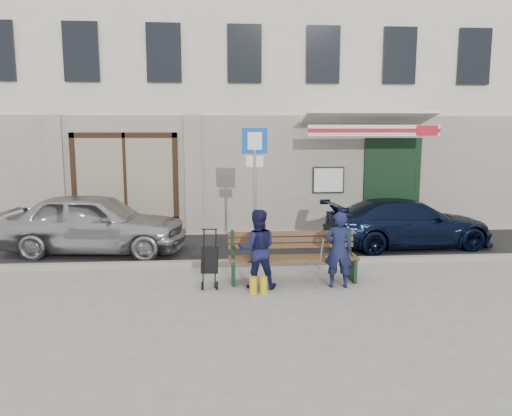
{
  "coord_description": "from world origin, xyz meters",
  "views": [
    {
      "loc": [
        -0.81,
        -8.61,
        2.78
      ],
      "look_at": [
        0.03,
        1.6,
        1.2
      ],
      "focal_mm": 35.0,
      "sensor_mm": 36.0,
      "label": 1
    }
  ],
  "objects": [
    {
      "name": "man",
      "position": [
        1.37,
        -0.09,
        0.69
      ],
      "size": [
        0.53,
        0.37,
        1.38
      ],
      "primitive_type": "imported",
      "rotation": [
        0.0,
        0.0,
        3.06
      ],
      "color": "#151A3A",
      "rests_on": "ground"
    },
    {
      "name": "curb",
      "position": [
        0.0,
        1.5,
        0.06
      ],
      "size": [
        60.0,
        0.18,
        0.12
      ],
      "primitive_type": "cube",
      "color": "#9E9384",
      "rests_on": "ground"
    },
    {
      "name": "asphalt_lane",
      "position": [
        0.0,
        3.1,
        0.01
      ],
      "size": [
        60.0,
        3.2,
        0.01
      ],
      "primitive_type": "cube",
      "color": "#282828",
      "rests_on": "ground"
    },
    {
      "name": "bench",
      "position": [
        0.57,
        0.32,
        0.46
      ],
      "size": [
        2.4,
        1.17,
        0.98
      ],
      "color": "brown",
      "rests_on": "ground"
    },
    {
      "name": "car_silver",
      "position": [
        -3.57,
        2.85,
        0.71
      ],
      "size": [
        4.32,
        2.16,
        1.41
      ],
      "primitive_type": "imported",
      "rotation": [
        0.0,
        0.0,
        1.45
      ],
      "color": "#A5A5AA",
      "rests_on": "ground"
    },
    {
      "name": "building",
      "position": [
        0.01,
        8.45,
        4.97
      ],
      "size": [
        20.0,
        8.27,
        10.0
      ],
      "color": "beige",
      "rests_on": "ground"
    },
    {
      "name": "parking_sign",
      "position": [
        0.01,
        1.7,
        1.93
      ],
      "size": [
        0.53,
        0.1,
        2.85
      ],
      "rotation": [
        0.0,
        0.0,
        -0.12
      ],
      "color": "gray",
      "rests_on": "ground"
    },
    {
      "name": "car_navy",
      "position": [
        3.81,
        2.87,
        0.59
      ],
      "size": [
        4.16,
        1.97,
        1.17
      ],
      "primitive_type": "imported",
      "rotation": [
        0.0,
        0.0,
        1.65
      ],
      "color": "black",
      "rests_on": "ground"
    },
    {
      "name": "woman",
      "position": [
        -0.08,
        -0.01,
        0.71
      ],
      "size": [
        0.7,
        0.55,
        1.42
      ],
      "primitive_type": "imported",
      "rotation": [
        0.0,
        0.0,
        3.12
      ],
      "color": "#151639",
      "rests_on": "ground"
    },
    {
      "name": "stroller",
      "position": [
        -0.93,
        0.14,
        0.46
      ],
      "size": [
        0.32,
        0.44,
        1.04
      ],
      "rotation": [
        0.0,
        0.0,
        -0.1
      ],
      "color": "black",
      "rests_on": "ground"
    },
    {
      "name": "ground",
      "position": [
        0.0,
        0.0,
        0.0
      ],
      "size": [
        80.0,
        80.0,
        0.0
      ],
      "primitive_type": "plane",
      "color": "#9E9991",
      "rests_on": "ground"
    }
  ]
}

